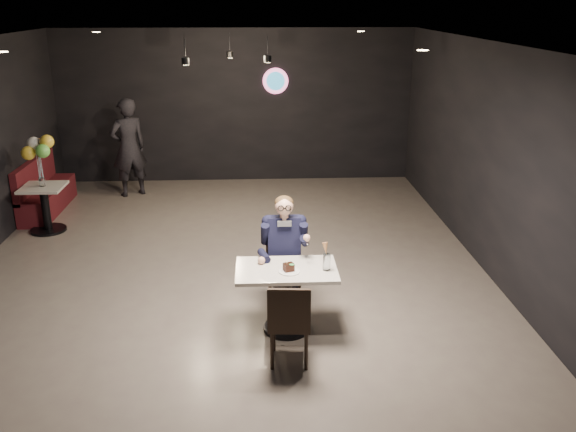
{
  "coord_description": "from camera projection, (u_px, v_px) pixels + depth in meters",
  "views": [
    {
      "loc": [
        0.42,
        -7.63,
        3.51
      ],
      "look_at": [
        0.76,
        -1.0,
        1.14
      ],
      "focal_mm": 38.0,
      "sensor_mm": 36.0,
      "label": 1
    }
  ],
  "objects": [
    {
      "name": "chair_near",
      "position": [
        290.0,
        320.0,
        6.13
      ],
      "size": [
        0.45,
        0.49,
        0.92
      ],
      "primitive_type": "cube",
      "rotation": [
        0.0,
        0.0,
        -0.08
      ],
      "color": "black",
      "rests_on": "floor"
    },
    {
      "name": "side_table",
      "position": [
        46.0,
        207.0,
        9.64
      ],
      "size": [
        0.64,
        0.64,
        0.8
      ],
      "primitive_type": "cube",
      "color": "silver",
      "rests_on": "floor"
    },
    {
      "name": "main_table",
      "position": [
        286.0,
        299.0,
        6.74
      ],
      "size": [
        1.1,
        0.7,
        0.75
      ],
      "primitive_type": "cube",
      "color": "silver",
      "rests_on": "floor"
    },
    {
      "name": "wafer_cone",
      "position": [
        326.0,
        248.0,
        6.51
      ],
      "size": [
        0.08,
        0.08,
        0.13
      ],
      "primitive_type": "cone",
      "rotation": [
        0.0,
        0.0,
        0.26
      ],
      "color": "tan",
      "rests_on": "sundae_glass"
    },
    {
      "name": "pendant_lights",
      "position": [
        228.0,
        43.0,
        9.25
      ],
      "size": [
        1.4,
        1.2,
        0.36
      ],
      "primitive_type": "cube",
      "color": "black",
      "rests_on": "floor"
    },
    {
      "name": "passerby",
      "position": [
        129.0,
        148.0,
        11.28
      ],
      "size": [
        0.8,
        0.72,
        1.83
      ],
      "primitive_type": "imported",
      "rotation": [
        0.0,
        0.0,
        3.67
      ],
      "color": "black",
      "rests_on": "floor"
    },
    {
      "name": "dessert_plate",
      "position": [
        289.0,
        271.0,
        6.53
      ],
      "size": [
        0.23,
        0.23,
        0.01
      ],
      "primitive_type": "cylinder",
      "color": "white",
      "rests_on": "main_table"
    },
    {
      "name": "mint_leaf",
      "position": [
        292.0,
        265.0,
        6.49
      ],
      "size": [
        0.07,
        0.04,
        0.01
      ],
      "primitive_type": "ellipsoid",
      "color": "green",
      "rests_on": "cake_slice"
    },
    {
      "name": "booth_bench",
      "position": [
        46.0,
        186.0,
        10.55
      ],
      "size": [
        0.46,
        1.85,
        0.92
      ],
      "primitive_type": "cube",
      "color": "#400D14",
      "rests_on": "floor"
    },
    {
      "name": "floor",
      "position": [
        229.0,
        271.0,
        8.33
      ],
      "size": [
        9.0,
        9.0,
        0.0
      ],
      "primitive_type": "plane",
      "color": "slate",
      "rests_on": "ground"
    },
    {
      "name": "seated_man",
      "position": [
        284.0,
        251.0,
        7.14
      ],
      "size": [
        0.6,
        0.8,
        1.44
      ],
      "primitive_type": "cube",
      "color": "black",
      "rests_on": "floor"
    },
    {
      "name": "cake_slice",
      "position": [
        289.0,
        267.0,
        6.52
      ],
      "size": [
        0.13,
        0.12,
        0.07
      ],
      "primitive_type": "cube",
      "rotation": [
        0.0,
        0.0,
        0.35
      ],
      "color": "black",
      "rests_on": "dessert_plate"
    },
    {
      "name": "sundae_glass",
      "position": [
        327.0,
        262.0,
        6.55
      ],
      "size": [
        0.08,
        0.08,
        0.18
      ],
      "primitive_type": "cylinder",
      "color": "silver",
      "rests_on": "main_table"
    },
    {
      "name": "chair_far",
      "position": [
        284.0,
        271.0,
        7.23
      ],
      "size": [
        0.42,
        0.46,
        0.92
      ],
      "primitive_type": "cube",
      "color": "black",
      "rests_on": "floor"
    },
    {
      "name": "balloon_vase",
      "position": [
        42.0,
        182.0,
        9.5
      ],
      "size": [
        0.09,
        0.09,
        0.14
      ],
      "primitive_type": "cylinder",
      "color": "silver",
      "rests_on": "side_table"
    },
    {
      "name": "wall_sign",
      "position": [
        276.0,
        81.0,
        11.9
      ],
      "size": [
        0.5,
        0.06,
        0.5
      ],
      "primitive_type": null,
      "color": "pink",
      "rests_on": "floor"
    },
    {
      "name": "balloon_bunch",
      "position": [
        38.0,
        157.0,
        9.36
      ],
      "size": [
        0.39,
        0.39,
        0.65
      ],
      "primitive_type": "cube",
      "color": "yellow",
      "rests_on": "balloon_vase"
    }
  ]
}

